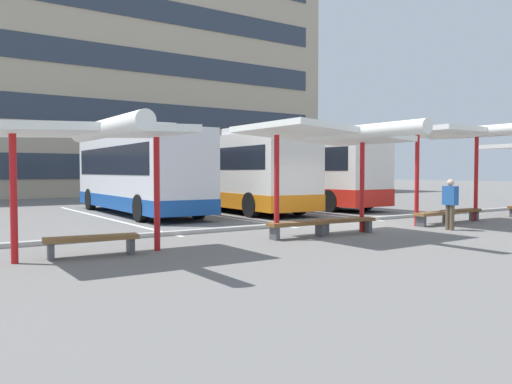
# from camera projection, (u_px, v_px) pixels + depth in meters

# --- Properties ---
(ground_plane) EXTENTS (160.00, 160.00, 0.00)m
(ground_plane) POSITION_uv_depth(u_px,v_px,m) (346.00, 225.00, 17.52)
(ground_plane) COLOR slate
(terminal_building) EXTENTS (38.98, 10.77, 22.66)m
(terminal_building) POSITION_uv_depth(u_px,v_px,m) (93.00, 71.00, 41.58)
(terminal_building) COLOR tan
(terminal_building) RESTS_ON ground
(coach_bus_0) EXTENTS (2.82, 10.26, 3.74)m
(coach_bus_0) POSITION_uv_depth(u_px,v_px,m) (138.00, 172.00, 21.89)
(coach_bus_0) COLOR silver
(coach_bus_0) RESTS_ON ground
(coach_bus_1) EXTENTS (3.01, 10.29, 3.74)m
(coach_bus_1) POSITION_uv_depth(u_px,v_px,m) (234.00, 173.00, 23.75)
(coach_bus_1) COLOR silver
(coach_bus_1) RESTS_ON ground
(coach_bus_2) EXTENTS (2.82, 11.21, 3.81)m
(coach_bus_2) POSITION_uv_depth(u_px,v_px,m) (294.00, 172.00, 26.67)
(coach_bus_2) COLOR silver
(coach_bus_2) RESTS_ON ground
(lane_stripe_0) EXTENTS (0.16, 14.00, 0.01)m
(lane_stripe_0) POSITION_uv_depth(u_px,v_px,m) (105.00, 218.00, 20.06)
(lane_stripe_0) COLOR white
(lane_stripe_0) RESTS_ON ground
(lane_stripe_1) EXTENTS (0.16, 14.00, 0.01)m
(lane_stripe_1) POSITION_uv_depth(u_px,v_px,m) (197.00, 213.00, 22.32)
(lane_stripe_1) COLOR white
(lane_stripe_1) RESTS_ON ground
(lane_stripe_2) EXTENTS (0.16, 14.00, 0.01)m
(lane_stripe_2) POSITION_uv_depth(u_px,v_px,m) (273.00, 209.00, 24.59)
(lane_stripe_2) COLOR white
(lane_stripe_2) RESTS_ON ground
(lane_stripe_3) EXTENTS (0.16, 14.00, 0.01)m
(lane_stripe_3) POSITION_uv_depth(u_px,v_px,m) (336.00, 206.00, 26.85)
(lane_stripe_3) COLOR white
(lane_stripe_3) RESTS_ON ground
(waiting_shelter_0) EXTENTS (4.01, 4.43, 2.84)m
(waiting_shelter_0) POSITION_uv_depth(u_px,v_px,m) (93.00, 133.00, 10.62)
(waiting_shelter_0) COLOR red
(waiting_shelter_0) RESTS_ON ground
(bench_0) EXTENTS (1.98, 0.65, 0.45)m
(bench_0) POSITION_uv_depth(u_px,v_px,m) (92.00, 241.00, 10.89)
(bench_0) COLOR brown
(bench_0) RESTS_ON ground
(waiting_shelter_1) EXTENTS (4.18, 5.18, 3.09)m
(waiting_shelter_1) POSITION_uv_depth(u_px,v_px,m) (329.00, 136.00, 14.19)
(waiting_shelter_1) COLOR red
(waiting_shelter_1) RESTS_ON ground
(bench_1) EXTENTS (1.86, 0.51, 0.45)m
(bench_1) POSITION_uv_depth(u_px,v_px,m) (298.00, 226.00, 13.97)
(bench_1) COLOR brown
(bench_1) RESTS_ON ground
(bench_2) EXTENTS (1.89, 0.62, 0.45)m
(bench_2) POSITION_uv_depth(u_px,v_px,m) (346.00, 222.00, 14.98)
(bench_2) COLOR brown
(bench_2) RESTS_ON ground
(waiting_shelter_2) EXTENTS (4.34, 5.13, 3.33)m
(waiting_shelter_2) POSITION_uv_depth(u_px,v_px,m) (456.00, 134.00, 17.62)
(waiting_shelter_2) COLOR red
(waiting_shelter_2) RESTS_ON ground
(bench_3) EXTENTS (1.92, 0.53, 0.45)m
(bench_3) POSITION_uv_depth(u_px,v_px,m) (435.00, 215.00, 17.32)
(bench_3) COLOR brown
(bench_3) RESTS_ON ground
(bench_4) EXTENTS (1.87, 0.44, 0.45)m
(bench_4) POSITION_uv_depth(u_px,v_px,m) (461.00, 212.00, 18.53)
(bench_4) COLOR brown
(bench_4) RESTS_ON ground
(platform_kerb) EXTENTS (44.00, 0.24, 0.12)m
(platform_kerb) POSITION_uv_depth(u_px,v_px,m) (334.00, 221.00, 18.03)
(platform_kerb) COLOR #ADADA8
(platform_kerb) RESTS_ON ground
(waiting_passenger_0) EXTENTS (0.26, 0.47, 1.58)m
(waiting_passenger_0) POSITION_uv_depth(u_px,v_px,m) (450.00, 201.00, 15.84)
(waiting_passenger_0) COLOR brown
(waiting_passenger_0) RESTS_ON ground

